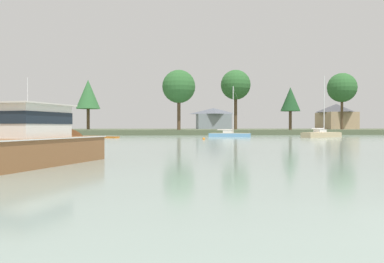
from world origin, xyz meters
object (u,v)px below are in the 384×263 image
object	(u,v)px
sailboat_skyblue	(230,136)
dinghy_orange	(111,137)
sailboat_sand	(321,136)
mooring_buoy_orange	(204,139)
cruiser_wood	(40,150)

from	to	relation	value
sailboat_skyblue	dinghy_orange	distance (m)	19.25
sailboat_skyblue	sailboat_sand	size ratio (longest dim) A/B	0.85
sailboat_skyblue	dinghy_orange	world-z (taller)	sailboat_skyblue
sailboat_skyblue	mooring_buoy_orange	xyz separation A→B (m)	(-5.89, -11.88, -0.12)
sailboat_skyblue	mooring_buoy_orange	world-z (taller)	sailboat_skyblue
dinghy_orange	cruiser_wood	xyz separation A→B (m)	(1.09, -41.53, 0.53)
sailboat_sand	mooring_buoy_orange	distance (m)	21.26
mooring_buoy_orange	sailboat_skyblue	bearing A→B (deg)	63.61
sailboat_skyblue	mooring_buoy_orange	distance (m)	13.26
sailboat_sand	mooring_buoy_orange	bearing A→B (deg)	-158.77
sailboat_sand	dinghy_orange	distance (m)	32.90
sailboat_skyblue	mooring_buoy_orange	bearing A→B (deg)	-116.39
dinghy_orange	mooring_buoy_orange	xyz separation A→B (m)	(13.07, -8.55, -0.03)
dinghy_orange	sailboat_sand	bearing A→B (deg)	-1.48
sailboat_sand	cruiser_wood	xyz separation A→B (m)	(-31.80, -40.67, 0.40)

